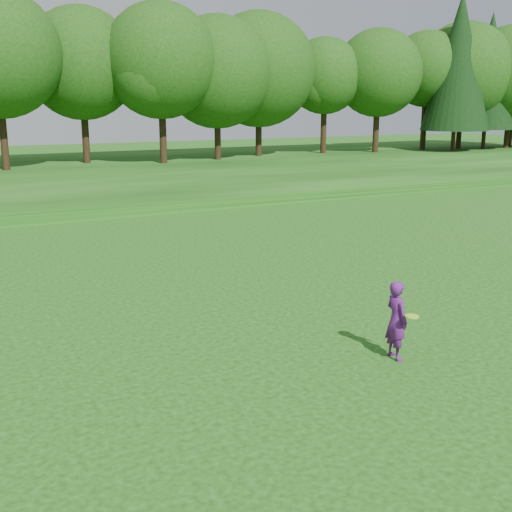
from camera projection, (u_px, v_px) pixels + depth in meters
name	position (u px, v px, depth m)	size (l,w,h in m)	color
ground	(424.00, 394.00, 11.01)	(140.00, 140.00, 0.00)	#153D0B
berm	(56.00, 176.00, 40.36)	(130.00, 30.00, 0.60)	#153D0B
walking_path	(116.00, 214.00, 28.31)	(130.00, 1.60, 0.04)	gray
treeline	(36.00, 51.00, 41.99)	(104.00, 7.00, 15.00)	#113F0E
woman	(396.00, 320.00, 12.36)	(0.41, 0.82, 1.56)	#5A1970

